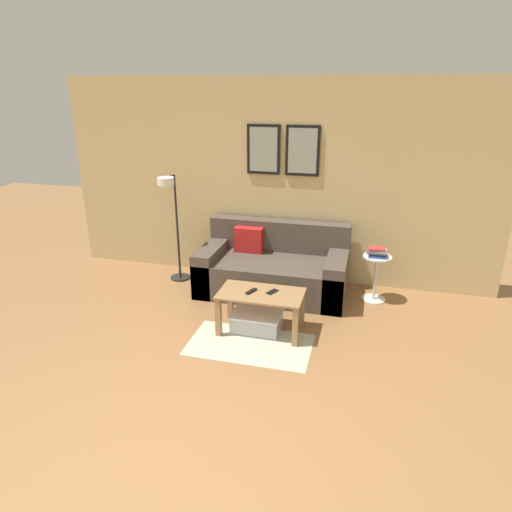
{
  "coord_description": "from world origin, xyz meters",
  "views": [
    {
      "loc": [
        1.21,
        -2.0,
        2.44
      ],
      "look_at": [
        0.15,
        2.08,
        0.85
      ],
      "focal_mm": 32.0,
      "sensor_mm": 36.0,
      "label": 1
    }
  ],
  "objects_px": {
    "side_table": "(376,274)",
    "cell_phone": "(272,292)",
    "couch": "(273,269)",
    "storage_bin": "(257,321)",
    "remote_control": "(251,291)",
    "coffee_table": "(261,301)",
    "book_stack": "(378,252)",
    "floor_lamp": "(171,213)"
  },
  "relations": [
    {
      "from": "storage_bin",
      "to": "side_table",
      "type": "relative_size",
      "value": 0.93
    },
    {
      "from": "storage_bin",
      "to": "floor_lamp",
      "type": "height_order",
      "value": "floor_lamp"
    },
    {
      "from": "coffee_table",
      "to": "side_table",
      "type": "xyz_separation_m",
      "value": [
        1.14,
        1.06,
        -0.01
      ]
    },
    {
      "from": "storage_bin",
      "to": "cell_phone",
      "type": "distance_m",
      "value": 0.38
    },
    {
      "from": "side_table",
      "to": "cell_phone",
      "type": "relative_size",
      "value": 4.01
    },
    {
      "from": "remote_control",
      "to": "cell_phone",
      "type": "xyz_separation_m",
      "value": [
        0.21,
        0.05,
        -0.01
      ]
    },
    {
      "from": "remote_control",
      "to": "cell_phone",
      "type": "height_order",
      "value": "remote_control"
    },
    {
      "from": "storage_bin",
      "to": "cell_phone",
      "type": "height_order",
      "value": "cell_phone"
    },
    {
      "from": "couch",
      "to": "remote_control",
      "type": "relative_size",
      "value": 11.98
    },
    {
      "from": "floor_lamp",
      "to": "remote_control",
      "type": "distance_m",
      "value": 1.67
    },
    {
      "from": "storage_bin",
      "to": "side_table",
      "type": "distance_m",
      "value": 1.61
    },
    {
      "from": "cell_phone",
      "to": "storage_bin",
      "type": "bearing_deg",
      "value": -138.81
    },
    {
      "from": "couch",
      "to": "floor_lamp",
      "type": "xyz_separation_m",
      "value": [
        -1.29,
        -0.08,
        0.66
      ]
    },
    {
      "from": "storage_bin",
      "to": "coffee_table",
      "type": "bearing_deg",
      "value": -3.15
    },
    {
      "from": "coffee_table",
      "to": "book_stack",
      "type": "height_order",
      "value": "book_stack"
    },
    {
      "from": "book_stack",
      "to": "side_table",
      "type": "bearing_deg",
      "value": 59.26
    },
    {
      "from": "couch",
      "to": "coffee_table",
      "type": "xyz_separation_m",
      "value": [
        0.1,
        -1.02,
        0.06
      ]
    },
    {
      "from": "couch",
      "to": "cell_phone",
      "type": "height_order",
      "value": "couch"
    },
    {
      "from": "coffee_table",
      "to": "floor_lamp",
      "type": "xyz_separation_m",
      "value": [
        -1.38,
        0.94,
        0.6
      ]
    },
    {
      "from": "storage_bin",
      "to": "remote_control",
      "type": "distance_m",
      "value": 0.36
    },
    {
      "from": "couch",
      "to": "remote_control",
      "type": "distance_m",
      "value": 1.04
    },
    {
      "from": "coffee_table",
      "to": "cell_phone",
      "type": "xyz_separation_m",
      "value": [
        0.11,
        0.04,
        0.1
      ]
    },
    {
      "from": "coffee_table",
      "to": "floor_lamp",
      "type": "relative_size",
      "value": 0.62
    },
    {
      "from": "couch",
      "to": "side_table",
      "type": "bearing_deg",
      "value": 1.89
    },
    {
      "from": "coffee_table",
      "to": "storage_bin",
      "type": "height_order",
      "value": "coffee_table"
    },
    {
      "from": "floor_lamp",
      "to": "book_stack",
      "type": "xyz_separation_m",
      "value": [
        2.52,
        0.11,
        -0.33
      ]
    },
    {
      "from": "side_table",
      "to": "remote_control",
      "type": "xyz_separation_m",
      "value": [
        -1.24,
        -1.07,
        0.11
      ]
    },
    {
      "from": "couch",
      "to": "cell_phone",
      "type": "distance_m",
      "value": 1.01
    },
    {
      "from": "couch",
      "to": "book_stack",
      "type": "bearing_deg",
      "value": 1.66
    },
    {
      "from": "side_table",
      "to": "book_stack",
      "type": "height_order",
      "value": "book_stack"
    },
    {
      "from": "storage_bin",
      "to": "side_table",
      "type": "bearing_deg",
      "value": 41.67
    },
    {
      "from": "floor_lamp",
      "to": "coffee_table",
      "type": "bearing_deg",
      "value": -34.22
    },
    {
      "from": "coffee_table",
      "to": "remote_control",
      "type": "bearing_deg",
      "value": -174.47
    },
    {
      "from": "coffee_table",
      "to": "couch",
      "type": "bearing_deg",
      "value": 95.37
    },
    {
      "from": "couch",
      "to": "storage_bin",
      "type": "distance_m",
      "value": 1.03
    },
    {
      "from": "floor_lamp",
      "to": "book_stack",
      "type": "distance_m",
      "value": 2.55
    },
    {
      "from": "floor_lamp",
      "to": "side_table",
      "type": "height_order",
      "value": "floor_lamp"
    },
    {
      "from": "coffee_table",
      "to": "remote_control",
      "type": "distance_m",
      "value": 0.15
    },
    {
      "from": "coffee_table",
      "to": "cell_phone",
      "type": "bearing_deg",
      "value": 21.65
    },
    {
      "from": "floor_lamp",
      "to": "couch",
      "type": "bearing_deg",
      "value": 3.4
    },
    {
      "from": "coffee_table",
      "to": "floor_lamp",
      "type": "bearing_deg",
      "value": 145.78
    },
    {
      "from": "floor_lamp",
      "to": "remote_control",
      "type": "xyz_separation_m",
      "value": [
        1.28,
        -0.95,
        -0.5
      ]
    }
  ]
}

